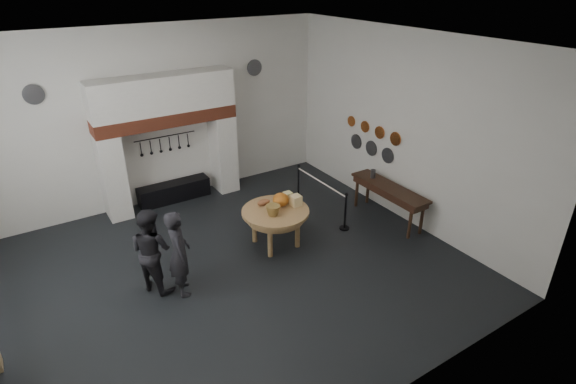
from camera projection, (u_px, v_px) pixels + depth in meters
floor at (237, 269)px, 9.37m from camera, size 9.00×8.00×0.02m
ceiling at (223, 45)px, 7.36m from camera, size 9.00×8.00×0.02m
wall_back at (162, 117)px, 11.38m from camera, size 9.00×0.02×4.50m
wall_front at (379, 285)px, 5.35m from camera, size 9.00×0.02×4.50m
wall_right at (404, 129)px, 10.53m from camera, size 0.02×8.00×4.50m
chimney_pier_left at (113, 177)px, 10.94m from camera, size 0.55×0.70×2.15m
chimney_pier_right at (223, 153)px, 12.35m from camera, size 0.55×0.70×2.15m
hearth_brick_band at (166, 118)px, 11.09m from camera, size 3.50×0.72×0.32m
chimney_hood at (163, 94)px, 10.82m from camera, size 3.50×0.70×0.90m
iron_range at (174, 191)px, 12.07m from camera, size 1.90×0.45×0.50m
utensil_rail at (165, 136)px, 11.55m from camera, size 1.60×0.02×0.02m
work_table at (275, 211)px, 9.86m from camera, size 1.70×1.70×0.07m
pumpkin at (281, 200)px, 9.95m from camera, size 0.36×0.36×0.31m
cheese_block_big at (296, 200)px, 9.99m from camera, size 0.22×0.22×0.24m
cheese_block_small at (288, 196)px, 10.22m from camera, size 0.18×0.18×0.20m
wicker_basket at (273, 210)px, 9.61m from camera, size 0.37×0.37×0.22m
bread_loaf at (264, 202)px, 10.03m from camera, size 0.31×0.18×0.13m
visitor_near at (179, 253)px, 8.36m from camera, size 0.52×0.70×1.75m
visitor_far at (151, 250)px, 8.47m from camera, size 0.98×1.05×1.72m
side_table at (389, 188)px, 10.86m from camera, size 0.55×2.20×0.06m
pewter_jug at (373, 174)px, 11.25m from camera, size 0.12×0.12×0.22m
copper_pan_a at (395, 139)px, 10.79m from camera, size 0.03×0.34×0.34m
copper_pan_b at (380, 133)px, 11.21m from camera, size 0.03×0.32×0.32m
copper_pan_c at (365, 127)px, 11.62m from camera, size 0.03×0.30×0.30m
copper_pan_d at (351, 121)px, 12.04m from camera, size 0.03×0.28×0.28m
pewter_plate_left at (388, 156)px, 11.17m from camera, size 0.03×0.40×0.40m
pewter_plate_mid at (371, 148)px, 11.62m from camera, size 0.03×0.40×0.40m
pewter_plate_right at (356, 142)px, 12.07m from camera, size 0.03×0.40×0.40m
pewter_plate_back_left at (34, 94)px, 9.63m from camera, size 0.44×0.03×0.44m
pewter_plate_back_right at (254, 68)px, 12.23m from camera, size 0.44×0.03×0.44m
barrier_post_near at (345, 212)px, 10.63m from camera, size 0.05×0.05×0.90m
barrier_post_far at (299, 182)px, 12.14m from camera, size 0.05×0.05×0.90m
barrier_rope at (321, 182)px, 11.20m from camera, size 0.04×2.00×0.04m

